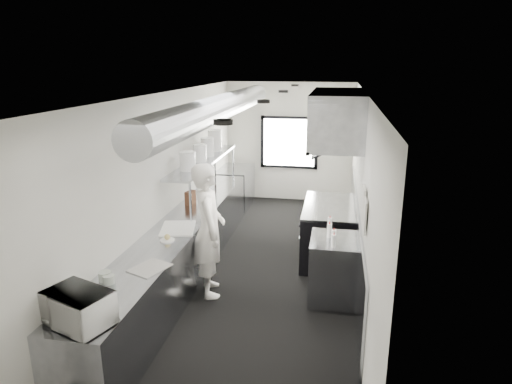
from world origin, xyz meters
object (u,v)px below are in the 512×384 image
at_px(range, 328,231).
at_px(bottle_station, 333,269).
at_px(plate_stack_a, 188,161).
at_px(squeeze_bottle_c, 329,231).
at_px(line_cook, 209,230).
at_px(far_work_table, 235,187).
at_px(deli_tub_a, 105,276).
at_px(squeeze_bottle_e, 330,224).
at_px(prep_counter, 181,251).
at_px(plate_stack_b, 200,153).
at_px(deli_tub_b, 109,279).
at_px(pass_shelf, 204,161).
at_px(small_plate, 167,240).
at_px(knife_block, 190,198).
at_px(exhaust_hood, 337,118).
at_px(plate_stack_c, 207,147).
at_px(cutting_board, 178,228).
at_px(squeeze_bottle_d, 329,229).
at_px(microwave, 78,308).
at_px(squeeze_bottle_a, 334,241).
at_px(plate_stack_d, 215,141).
at_px(squeeze_bottle_b, 334,237).

height_order(range, bottle_station, range).
relative_size(plate_stack_a, squeeze_bottle_c, 1.52).
height_order(bottle_station, line_cook, line_cook).
bearing_deg(far_work_table, squeeze_bottle_c, -60.00).
distance_m(deli_tub_a, squeeze_bottle_e, 3.14).
xyz_separation_m(line_cook, deli_tub_a, (-0.75, -1.55, -0.01)).
bearing_deg(prep_counter, range, 28.74).
bearing_deg(plate_stack_b, far_work_table, 88.56).
bearing_deg(deli_tub_b, pass_shelf, 88.68).
relative_size(small_plate, plate_stack_b, 0.66).
bearing_deg(knife_block, deli_tub_a, -75.78).
xyz_separation_m(exhaust_hood, squeeze_bottle_c, (-0.02, -1.35, -1.39)).
bearing_deg(squeeze_bottle_c, prep_counter, 176.12).
relative_size(plate_stack_c, squeeze_bottle_e, 1.75).
distance_m(line_cook, plate_stack_b, 1.91).
xyz_separation_m(deli_tub_b, plate_stack_c, (0.06, 3.72, 0.79)).
relative_size(far_work_table, squeeze_bottle_c, 6.10).
xyz_separation_m(bottle_station, deli_tub_a, (-2.50, -1.68, 0.50)).
xyz_separation_m(range, cutting_board, (-2.14, -1.41, 0.44)).
height_order(exhaust_hood, range, exhaust_hood).
height_order(bottle_station, squeeze_bottle_d, squeeze_bottle_d).
bearing_deg(pass_shelf, microwave, -89.39).
relative_size(squeeze_bottle_c, squeeze_bottle_d, 1.23).
distance_m(prep_counter, squeeze_bottle_c, 2.29).
xyz_separation_m(squeeze_bottle_a, squeeze_bottle_e, (-0.07, 0.61, 0.01)).
bearing_deg(line_cook, range, -67.97).
bearing_deg(plate_stack_b, deli_tub_a, -92.44).
bearing_deg(plate_stack_c, range, -14.59).
bearing_deg(plate_stack_a, far_work_table, 88.93).
relative_size(plate_stack_d, squeeze_bottle_c, 2.06).
height_order(line_cook, squeeze_bottle_d, line_cook).
bearing_deg(plate_stack_c, exhaust_hood, -14.23).
xyz_separation_m(range, microwave, (-2.18, -3.93, 0.60)).
relative_size(range, squeeze_bottle_c, 8.14).
bearing_deg(deli_tub_a, squeeze_bottle_b, 31.53).
height_order(deli_tub_b, squeeze_bottle_b, squeeze_bottle_b).
bearing_deg(squeeze_bottle_a, small_plate, -175.46).
xyz_separation_m(plate_stack_d, squeeze_bottle_b, (2.35, -2.66, -0.78)).
relative_size(deli_tub_b, squeeze_bottle_c, 0.67).
bearing_deg(pass_shelf, squeeze_bottle_b, -38.68).
height_order(line_cook, microwave, line_cook).
xyz_separation_m(bottle_station, plate_stack_c, (-2.36, 1.99, 1.29)).
xyz_separation_m(pass_shelf, far_work_table, (0.04, 2.20, -1.09)).
bearing_deg(exhaust_hood, far_work_table, 131.94).
bearing_deg(exhaust_hood, prep_counter, -151.89).
distance_m(bottle_station, microwave, 3.47).
height_order(plate_stack_a, plate_stack_b, plate_stack_b).
relative_size(deli_tub_a, squeeze_bottle_c, 0.73).
bearing_deg(knife_block, pass_shelf, 94.10).
bearing_deg(plate_stack_c, squeeze_bottle_e, -36.06).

